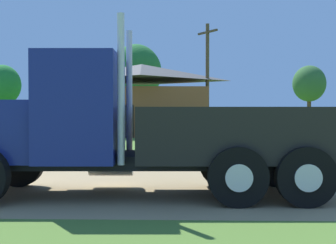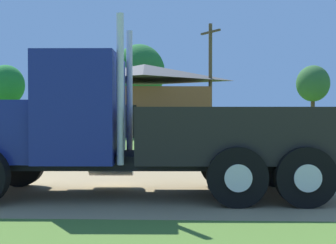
{
  "view_description": "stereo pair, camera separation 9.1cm",
  "coord_description": "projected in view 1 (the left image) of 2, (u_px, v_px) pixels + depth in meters",
  "views": [
    {
      "loc": [
        4.8,
        -10.3,
        1.76
      ],
      "look_at": [
        4.49,
        -0.35,
        1.53
      ],
      "focal_mm": 48.5,
      "sensor_mm": 36.0,
      "label": 1
    },
    {
      "loc": [
        4.89,
        -10.3,
        1.76
      ],
      "look_at": [
        4.49,
        -0.35,
        1.53
      ],
      "focal_mm": 48.5,
      "sensor_mm": 36.0,
      "label": 2
    }
  ],
  "objects": [
    {
      "name": "tree_right",
      "position": [
        309.0,
        84.0,
        50.72
      ],
      "size": [
        3.67,
        3.67,
        6.92
      ],
      "color": "#513823",
      "rests_on": "ground_plane"
    },
    {
      "name": "tree_left",
      "position": [
        2.0,
        85.0,
        44.66
      ],
      "size": [
        3.61,
        3.61,
        6.38
      ],
      "color": "#513823",
      "rests_on": "ground_plane"
    },
    {
      "name": "utility_pole_far",
      "position": [
        207.0,
        76.0,
        32.86
      ],
      "size": [
        1.36,
        1.9,
        8.12
      ],
      "color": "brown",
      "rests_on": "ground_plane"
    },
    {
      "name": "shed_building",
      "position": [
        142.0,
        101.0,
        33.77
      ],
      "size": [
        10.1,
        8.32,
        5.29
      ],
      "color": "brown",
      "rests_on": "ground_plane"
    },
    {
      "name": "truck_foreground_white",
      "position": [
        133.0,
        132.0,
        9.48
      ],
      "size": [
        8.35,
        2.88,
        3.61
      ],
      "color": "black",
      "rests_on": "ground_plane"
    },
    {
      "name": "tree_mid",
      "position": [
        136.0,
        73.0,
        46.45
      ],
      "size": [
        5.24,
        5.24,
        8.66
      ],
      "color": "#513823",
      "rests_on": "ground_plane"
    }
  ]
}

